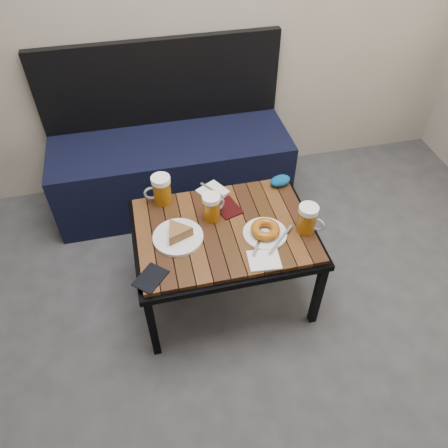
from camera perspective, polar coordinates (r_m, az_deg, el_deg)
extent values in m
cube|color=black|center=(2.73, -6.68, 6.80)|extent=(1.40, 0.50, 0.45)
cube|color=black|center=(2.67, -8.31, 17.84)|extent=(1.40, 0.05, 0.50)
cube|color=black|center=(2.02, -9.31, -13.18)|extent=(0.04, 0.03, 0.42)
cube|color=black|center=(2.13, 12.13, -9.06)|extent=(0.03, 0.03, 0.42)
cube|color=black|center=(2.36, -10.80, -1.74)|extent=(0.04, 0.04, 0.42)
cube|color=black|center=(2.47, 7.40, 1.21)|extent=(0.03, 0.04, 0.42)
cube|color=black|center=(2.03, 0.00, -1.29)|extent=(0.84, 0.62, 0.03)
cube|color=#351B0C|center=(2.01, 0.00, -0.78)|extent=(0.80, 0.58, 0.02)
cylinder|color=#8E500B|center=(2.12, -8.09, 4.21)|extent=(0.09, 0.09, 0.12)
cylinder|color=white|center=(2.07, -8.29, 5.74)|extent=(0.09, 0.09, 0.03)
torus|color=#8C999E|center=(2.12, -9.46, 4.00)|extent=(0.07, 0.01, 0.07)
cylinder|color=#8E500B|center=(2.02, -1.65, 1.95)|extent=(0.11, 0.11, 0.11)
cylinder|color=white|center=(1.97, -1.69, 3.37)|extent=(0.08, 0.08, 0.02)
torus|color=#8C999E|center=(2.04, -0.68, 2.57)|extent=(0.06, 0.04, 0.07)
cylinder|color=#8E500B|center=(1.99, 10.75, 0.41)|extent=(0.12, 0.12, 0.12)
cylinder|color=white|center=(1.94, 11.02, 1.89)|extent=(0.09, 0.09, 0.03)
torus|color=#8C999E|center=(1.98, 12.07, -0.07)|extent=(0.06, 0.06, 0.07)
cylinder|color=white|center=(1.97, -6.02, -1.70)|extent=(0.23, 0.23, 0.02)
cylinder|color=white|center=(1.98, 5.36, -1.25)|extent=(0.20, 0.20, 0.01)
torus|color=#85320C|center=(1.96, 5.41, -0.70)|extent=(0.13, 0.13, 0.04)
cube|color=#A5A8AD|center=(1.95, 7.46, -1.98)|extent=(0.16, 0.15, 0.00)
cube|color=#A5A8AD|center=(1.93, 4.51, -2.51)|extent=(0.09, 0.14, 0.00)
cube|color=white|center=(2.19, -1.50, 4.29)|extent=(0.17, 0.17, 0.01)
cube|color=#A5A8AD|center=(2.18, -1.50, 4.41)|extent=(0.10, 0.14, 0.00)
cube|color=white|center=(1.88, 5.26, -4.70)|extent=(0.15, 0.13, 0.01)
cube|color=black|center=(1.84, -9.56, -6.99)|extent=(0.16, 0.17, 0.01)
cube|color=black|center=(2.10, 0.46, 2.17)|extent=(0.14, 0.16, 0.01)
ellipsoid|color=navy|center=(2.24, 7.34, 5.62)|extent=(0.13, 0.10, 0.05)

